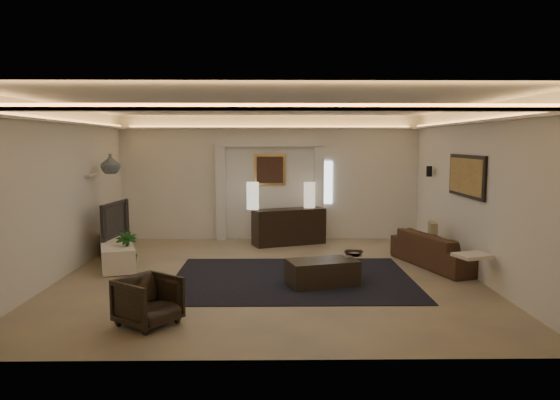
{
  "coord_description": "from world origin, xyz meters",
  "views": [
    {
      "loc": [
        0.07,
        -8.79,
        2.28
      ],
      "look_at": [
        0.2,
        0.6,
        1.25
      ],
      "focal_mm": 33.51,
      "sensor_mm": 36.0,
      "label": 1
    }
  ],
  "objects_px": {
    "console": "(289,227)",
    "armchair": "(148,301)",
    "coffee_table": "(322,272)",
    "sofa": "(439,250)"
  },
  "relations": [
    {
      "from": "console",
      "to": "armchair",
      "type": "xyz_separation_m",
      "value": [
        -1.92,
        -5.23,
        -0.09
      ]
    },
    {
      "from": "console",
      "to": "coffee_table",
      "type": "distance_m",
      "value": 3.44
    },
    {
      "from": "console",
      "to": "sofa",
      "type": "bearing_deg",
      "value": -58.88
    },
    {
      "from": "coffee_table",
      "to": "armchair",
      "type": "relative_size",
      "value": 1.62
    },
    {
      "from": "sofa",
      "to": "coffee_table",
      "type": "bearing_deg",
      "value": 101.97
    },
    {
      "from": "console",
      "to": "armchair",
      "type": "height_order",
      "value": "console"
    },
    {
      "from": "console",
      "to": "armchair",
      "type": "distance_m",
      "value": 5.57
    },
    {
      "from": "console",
      "to": "sofa",
      "type": "distance_m",
      "value": 3.46
    },
    {
      "from": "console",
      "to": "coffee_table",
      "type": "bearing_deg",
      "value": -103.45
    },
    {
      "from": "console",
      "to": "sofa",
      "type": "relative_size",
      "value": 0.77
    }
  ]
}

